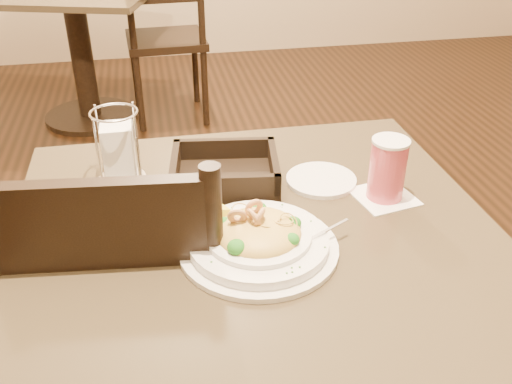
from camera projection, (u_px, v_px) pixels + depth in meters
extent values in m
cylinder|color=black|center=(258.00, 376.00, 1.24)|extent=(0.12, 0.12, 0.69)
cube|color=#4E422C|center=(258.00, 242.00, 1.05)|extent=(0.90, 0.90, 0.03)
cylinder|color=black|center=(91.00, 116.00, 3.34)|extent=(0.52, 0.52, 0.03)
cylinder|color=black|center=(82.00, 56.00, 3.16)|extent=(0.12, 0.12, 0.69)
cube|color=black|center=(137.00, 319.00, 1.28)|extent=(0.46, 0.46, 0.04)
cylinder|color=black|center=(218.00, 333.00, 1.57)|extent=(0.04, 0.04, 0.43)
cylinder|color=black|center=(85.00, 341.00, 1.54)|extent=(0.04, 0.04, 0.43)
cylinder|color=black|center=(215.00, 280.00, 1.01)|extent=(0.04, 0.04, 0.46)
cylinder|color=black|center=(6.00, 292.00, 0.98)|extent=(0.04, 0.04, 0.46)
cube|color=black|center=(104.00, 239.00, 0.94)|extent=(0.36, 0.07, 0.22)
cube|color=black|center=(166.00, 40.00, 3.16)|extent=(0.44, 0.44, 0.04)
cylinder|color=black|center=(195.00, 68.00, 3.47)|extent=(0.04, 0.04, 0.43)
cylinder|color=black|center=(135.00, 73.00, 3.39)|extent=(0.04, 0.04, 0.43)
cylinder|color=black|center=(205.00, 89.00, 3.17)|extent=(0.04, 0.04, 0.43)
cylinder|color=black|center=(139.00, 94.00, 3.09)|extent=(0.04, 0.04, 0.43)
cylinder|color=black|center=(129.00, 3.00, 2.84)|extent=(0.04, 0.04, 0.46)
cylinder|color=white|center=(259.00, 248.00, 1.00)|extent=(0.28, 0.28, 0.01)
cylinder|color=white|center=(259.00, 241.00, 0.99)|extent=(0.25, 0.25, 0.02)
cylinder|color=white|center=(259.00, 235.00, 0.99)|extent=(0.18, 0.18, 0.01)
ellipsoid|color=gold|center=(259.00, 233.00, 0.98)|extent=(0.15, 0.15, 0.05)
cube|color=yellow|center=(216.00, 213.00, 1.01)|extent=(0.05, 0.05, 0.03)
cube|color=silver|center=(326.00, 231.00, 1.00)|extent=(0.10, 0.05, 0.01)
cube|color=silver|center=(294.00, 233.00, 0.99)|extent=(0.03, 0.03, 0.00)
torus|color=gold|center=(270.00, 234.00, 0.96)|extent=(0.05, 0.04, 0.02)
torus|color=gold|center=(238.00, 220.00, 0.99)|extent=(0.04, 0.04, 0.03)
torus|color=gold|center=(276.00, 230.00, 0.97)|extent=(0.05, 0.05, 0.01)
torus|color=gold|center=(242.00, 212.00, 0.99)|extent=(0.04, 0.05, 0.03)
torus|color=gold|center=(271.00, 222.00, 0.99)|extent=(0.05, 0.05, 0.03)
torus|color=gold|center=(256.00, 214.00, 0.99)|extent=(0.04, 0.04, 0.02)
torus|color=gold|center=(258.00, 222.00, 0.98)|extent=(0.04, 0.04, 0.01)
torus|color=gold|center=(266.00, 226.00, 0.97)|extent=(0.03, 0.03, 0.02)
torus|color=gold|center=(264.00, 216.00, 1.00)|extent=(0.04, 0.04, 0.03)
torus|color=gold|center=(259.00, 223.00, 0.97)|extent=(0.03, 0.03, 0.01)
torus|color=gold|center=(288.00, 222.00, 0.97)|extent=(0.05, 0.04, 0.03)
torus|color=gold|center=(283.00, 220.00, 0.98)|extent=(0.05, 0.05, 0.01)
torus|color=gold|center=(254.00, 220.00, 0.98)|extent=(0.04, 0.04, 0.02)
torus|color=gold|center=(277.00, 242.00, 0.94)|extent=(0.04, 0.04, 0.00)
torus|color=gold|center=(261.00, 225.00, 0.97)|extent=(0.05, 0.05, 0.03)
torus|color=#EFAF76|center=(254.00, 217.00, 0.96)|extent=(0.03, 0.04, 0.04)
torus|color=#EFAF76|center=(237.00, 217.00, 0.96)|extent=(0.04, 0.03, 0.04)
torus|color=#EFAF76|center=(260.00, 217.00, 0.96)|extent=(0.04, 0.04, 0.04)
torus|color=#EFAF76|center=(254.00, 208.00, 0.99)|extent=(0.04, 0.03, 0.04)
ellipsoid|color=#195D15|center=(293.00, 223.00, 1.00)|extent=(0.03, 0.03, 0.02)
ellipsoid|color=#195D15|center=(258.00, 209.00, 1.03)|extent=(0.03, 0.03, 0.02)
ellipsoid|color=#195D15|center=(224.00, 223.00, 1.00)|extent=(0.03, 0.03, 0.02)
ellipsoid|color=#195D15|center=(237.00, 247.00, 0.93)|extent=(0.03, 0.03, 0.02)
ellipsoid|color=#195D15|center=(292.00, 239.00, 0.95)|extent=(0.03, 0.03, 0.02)
cube|color=#266619|center=(211.00, 262.00, 0.93)|extent=(0.00, 0.00, 0.00)
cube|color=#266619|center=(264.00, 204.00, 1.08)|extent=(0.00, 0.00, 0.00)
cube|color=#266619|center=(311.00, 221.00, 1.03)|extent=(0.00, 0.00, 0.00)
cube|color=#266619|center=(202.00, 239.00, 0.98)|extent=(0.00, 0.00, 0.00)
cube|color=#266619|center=(300.00, 267.00, 0.92)|extent=(0.00, 0.00, 0.00)
cube|color=#266619|center=(226.00, 213.00, 1.05)|extent=(0.00, 0.00, 0.00)
cube|color=#266619|center=(292.00, 272.00, 0.91)|extent=(0.00, 0.00, 0.00)
cube|color=#266619|center=(325.00, 247.00, 0.96)|extent=(0.00, 0.00, 0.00)
cube|color=#266619|center=(215.00, 218.00, 1.04)|extent=(0.00, 0.00, 0.00)
cube|color=#266619|center=(280.00, 207.00, 1.07)|extent=(0.00, 0.00, 0.00)
cube|color=#266619|center=(262.00, 203.00, 1.08)|extent=(0.00, 0.00, 0.00)
cube|color=#266619|center=(287.00, 273.00, 0.90)|extent=(0.00, 0.00, 0.00)
cube|color=#266619|center=(205.00, 228.00, 1.01)|extent=(0.00, 0.00, 0.00)
cube|color=#266619|center=(292.00, 268.00, 0.92)|extent=(0.00, 0.00, 0.00)
cube|color=#266619|center=(232.00, 207.00, 1.07)|extent=(0.00, 0.00, 0.00)
cube|color=#266619|center=(282.00, 205.00, 1.08)|extent=(0.00, 0.00, 0.00)
cube|color=#266619|center=(282.00, 208.00, 1.07)|extent=(0.00, 0.00, 0.00)
cube|color=white|center=(384.00, 197.00, 1.16)|extent=(0.13, 0.13, 0.00)
cylinder|color=#CD4859|center=(387.00, 169.00, 1.12)|extent=(0.07, 0.07, 0.12)
cylinder|color=white|center=(391.00, 141.00, 1.09)|extent=(0.07, 0.07, 0.01)
cube|color=black|center=(225.00, 179.00, 1.20)|extent=(0.24, 0.21, 0.02)
cube|color=black|center=(274.00, 165.00, 1.19)|extent=(0.04, 0.18, 0.05)
cube|color=black|center=(175.00, 168.00, 1.18)|extent=(0.04, 0.18, 0.05)
cube|color=black|center=(224.00, 148.00, 1.26)|extent=(0.22, 0.04, 0.05)
cube|color=black|center=(225.00, 186.00, 1.12)|extent=(0.22, 0.04, 0.05)
cylinder|color=silver|center=(123.00, 178.00, 1.22)|extent=(0.10, 0.10, 0.01)
torus|color=silver|center=(113.00, 112.00, 1.14)|extent=(0.10, 0.10, 0.01)
cube|color=white|center=(119.00, 152.00, 1.19)|extent=(0.07, 0.07, 0.12)
cylinder|color=silver|center=(98.00, 155.00, 1.14)|extent=(0.01, 0.01, 0.15)
cylinder|color=silver|center=(137.00, 152.00, 1.15)|extent=(0.01, 0.01, 0.15)
cylinder|color=silver|center=(100.00, 139.00, 1.21)|extent=(0.01, 0.01, 0.15)
cylinder|color=silver|center=(136.00, 136.00, 1.22)|extent=(0.01, 0.01, 0.15)
cylinder|color=white|center=(321.00, 180.00, 1.21)|extent=(0.18, 0.18, 0.01)
cylinder|color=white|center=(30.00, 242.00, 0.99)|extent=(0.10, 0.10, 0.04)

